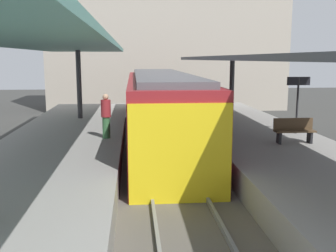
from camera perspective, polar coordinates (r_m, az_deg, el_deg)
ground_plane at (r=12.50m, az=0.56°, el=-8.41°), size 80.00×80.00×0.00m
platform_left at (r=12.58m, az=-17.04°, el=-6.36°), size 4.40×28.00×1.00m
platform_right at (r=13.27m, az=17.21°, el=-5.54°), size 4.40×28.00×1.00m
track_ballast at (r=12.47m, az=0.56°, el=-7.98°), size 3.20×28.00×0.20m
rail_near_side at (r=12.37m, az=-2.78°, el=-7.31°), size 0.08×28.00×0.14m
rail_far_side at (r=12.51m, az=3.87°, el=-7.13°), size 0.08×28.00×0.14m
commuter_train at (r=16.88m, az=-1.05°, el=2.36°), size 2.78×14.21×3.10m
canopy_left at (r=13.49m, az=-16.63°, el=11.23°), size 4.18×21.00×3.46m
canopy_right at (r=14.13m, az=15.75°, el=9.34°), size 4.18×21.00×3.00m
platform_bench at (r=14.30m, az=17.82°, el=-0.52°), size 1.40×0.41×0.86m
platform_sign at (r=16.05m, az=18.35°, el=4.70°), size 0.90×0.08×2.21m
passenger_near_bench at (r=14.57m, az=-8.99°, el=1.54°), size 0.36×0.36×1.64m
passenger_mid_platform at (r=15.59m, az=7.44°, el=2.17°), size 0.36×0.36×1.67m
station_building_backdrop at (r=31.98m, az=-0.21°, el=12.60°), size 18.00×6.00×11.00m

